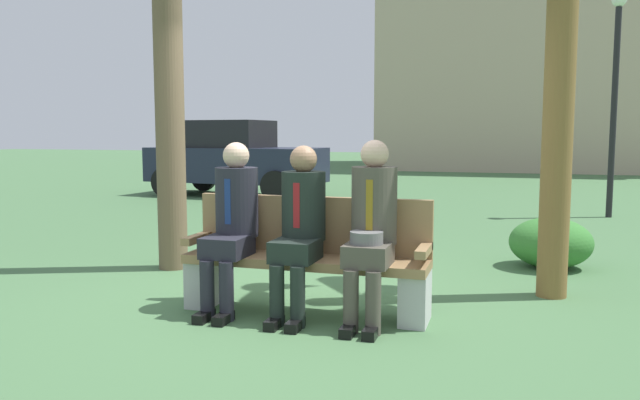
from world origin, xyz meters
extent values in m
plane|color=#466E43|center=(0.00, 0.00, 0.00)|extent=(80.00, 80.00, 0.00)
cube|color=#99754C|center=(0.29, -0.21, 0.42)|extent=(1.92, 0.44, 0.07)
cube|color=#99754C|center=(0.29, -0.02, 0.68)|extent=(1.92, 0.06, 0.45)
cube|color=#99754C|center=(-0.63, -0.21, 0.55)|extent=(0.08, 0.44, 0.06)
cube|color=#99754C|center=(1.21, -0.21, 0.55)|extent=(0.08, 0.44, 0.06)
cube|color=#BCBCBC|center=(-0.57, -0.21, 0.19)|extent=(0.20, 0.37, 0.38)
cube|color=#BCBCBC|center=(1.15, -0.21, 0.19)|extent=(0.20, 0.37, 0.38)
cube|color=#23232D|center=(-0.29, -0.38, 0.53)|extent=(0.32, 0.38, 0.16)
cylinder|color=#23232D|center=(-0.37, -0.57, 0.23)|extent=(0.11, 0.11, 0.45)
cylinder|color=#23232D|center=(-0.21, -0.57, 0.23)|extent=(0.11, 0.11, 0.45)
cube|color=black|center=(-0.37, -0.63, 0.04)|extent=(0.09, 0.22, 0.07)
cube|color=black|center=(-0.21, -0.63, 0.04)|extent=(0.09, 0.22, 0.07)
cylinder|color=#23232D|center=(-0.29, -0.19, 0.86)|extent=(0.34, 0.34, 0.55)
cube|color=navy|center=(-0.29, -0.36, 0.88)|extent=(0.05, 0.01, 0.35)
sphere|color=beige|center=(-0.29, -0.19, 1.23)|extent=(0.21, 0.21, 0.21)
cube|color=#1E2823|center=(0.27, -0.38, 0.53)|extent=(0.32, 0.38, 0.16)
cylinder|color=#1E2823|center=(0.19, -0.57, 0.23)|extent=(0.11, 0.11, 0.45)
cylinder|color=#1E2823|center=(0.35, -0.57, 0.23)|extent=(0.11, 0.11, 0.45)
cube|color=black|center=(0.19, -0.63, 0.04)|extent=(0.09, 0.22, 0.07)
cube|color=black|center=(0.35, -0.63, 0.04)|extent=(0.09, 0.22, 0.07)
cylinder|color=#1E2823|center=(0.27, -0.19, 0.84)|extent=(0.34, 0.34, 0.53)
cube|color=maroon|center=(0.27, -0.36, 0.86)|extent=(0.05, 0.01, 0.34)
sphere|color=#9E7556|center=(0.27, -0.19, 1.20)|extent=(0.21, 0.21, 0.21)
cube|color=#4C473D|center=(0.83, -0.38, 0.53)|extent=(0.32, 0.38, 0.16)
cylinder|color=#4C473D|center=(0.75, -0.57, 0.23)|extent=(0.11, 0.11, 0.45)
cylinder|color=#4C473D|center=(0.91, -0.57, 0.23)|extent=(0.11, 0.11, 0.45)
cube|color=black|center=(0.75, -0.63, 0.04)|extent=(0.09, 0.22, 0.07)
cube|color=black|center=(0.91, -0.63, 0.04)|extent=(0.09, 0.22, 0.07)
cylinder|color=#4C473D|center=(0.83, -0.19, 0.87)|extent=(0.34, 0.34, 0.57)
cube|color=olive|center=(0.83, -0.36, 0.89)|extent=(0.05, 0.01, 0.37)
sphere|color=beige|center=(0.83, -0.19, 1.25)|extent=(0.21, 0.21, 0.21)
cylinder|color=slate|center=(0.82, -0.40, 0.66)|extent=(0.24, 0.24, 0.09)
cylinder|color=brown|center=(-1.55, 0.95, 2.30)|extent=(0.30, 0.30, 4.60)
cylinder|color=brown|center=(2.16, 0.90, 1.83)|extent=(0.25, 0.25, 3.67)
ellipsoid|color=#377A31|center=(2.22, 2.12, 0.26)|extent=(0.84, 0.77, 0.53)
cube|color=#1E2338|center=(-4.09, 8.07, 0.70)|extent=(4.03, 1.92, 0.76)
cube|color=black|center=(-4.24, 8.09, 1.38)|extent=(1.82, 1.51, 0.60)
cylinder|color=black|center=(-2.66, 8.72, 0.32)|extent=(0.65, 0.20, 0.64)
cylinder|color=black|center=(-2.81, 7.17, 0.32)|extent=(0.65, 0.20, 0.64)
cylinder|color=black|center=(-5.38, 8.98, 0.32)|extent=(0.65, 0.20, 0.64)
cylinder|color=black|center=(-5.52, 7.42, 0.32)|extent=(0.65, 0.20, 0.64)
cylinder|color=black|center=(3.38, 6.60, 1.72)|extent=(0.10, 0.10, 3.43)
cube|color=#BEA88D|center=(3.36, 22.60, 4.96)|extent=(12.97, 8.90, 9.91)
camera|label=1|loc=(1.80, -4.74, 1.40)|focal=35.13mm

